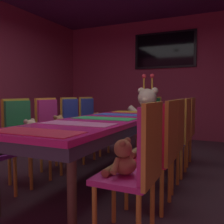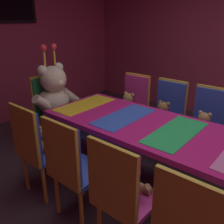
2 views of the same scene
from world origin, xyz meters
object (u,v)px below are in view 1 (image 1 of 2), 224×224
object	(u,v)px
chair_left_2	(51,126)
teddy_left_1	(31,134)
teddy_left_2	(59,128)
teddy_right_0	(122,159)
banquet_table	(104,125)
chair_right_4	(187,124)
king_teddy_bear	(147,109)
wall_tv	(165,50)
teddy_right_3	(170,129)
chair_right_2	(172,135)
chair_right_0	(141,158)
chair_left_3	(73,122)
chair_right_1	(163,144)
chair_left_1	(22,132)
teddy_right_4	(177,124)
throne_chair	(150,117)
chair_left_4	(90,119)
teddy_right_1	(147,142)
teddy_right_2	(159,136)
chair_right_3	(181,129)
teddy_left_4	(97,121)

from	to	relation	value
chair_left_2	teddy_left_1	bearing A→B (deg)	-75.32
teddy_left_2	teddy_right_0	xyz separation A→B (m)	(1.37, -1.10, -0.01)
teddy_right_0	banquet_table	bearing A→B (deg)	-57.31
chair_right_4	king_teddy_bear	xyz separation A→B (m)	(-0.83, 0.72, 0.17)
teddy_left_2	wall_tv	bearing A→B (deg)	77.59
wall_tv	teddy_right_3	bearing A→B (deg)	-75.06
teddy_left_1	chair_right_2	world-z (taller)	chair_right_2
chair_left_2	chair_right_0	world-z (taller)	same
chair_right_0	chair_left_3	bearing A→B (deg)	-44.63
chair_right_1	chair_left_1	bearing A→B (deg)	0.04
banquet_table	chair_left_2	bearing A→B (deg)	179.01
chair_left_3	wall_tv	distance (m)	3.05
teddy_right_4	wall_tv	xyz separation A→B (m)	(-0.68, 2.06, 1.46)
throne_chair	wall_tv	world-z (taller)	wall_tv
teddy_right_0	chair_right_2	world-z (taller)	chair_right_2
teddy_left_2	chair_left_4	size ratio (longest dim) A/B	0.32
chair_right_1	wall_tv	bearing A→B (deg)	-76.83
chair_left_2	teddy_right_1	xyz separation A→B (m)	(1.53, -0.52, 0.00)
teddy_right_0	chair_right_4	xyz separation A→B (m)	(0.13, 2.13, 0.02)
chair_right_2	teddy_right_3	bearing A→B (deg)	-75.13
teddy_left_2	teddy_right_2	world-z (taller)	teddy_left_2
chair_left_4	teddy_right_1	bearing A→B (deg)	-46.16
chair_left_1	teddy_left_2	world-z (taller)	chair_left_1
teddy_right_1	teddy_left_1	bearing A→B (deg)	0.05
chair_left_1	chair_left_4	world-z (taller)	same
teddy_left_1	teddy_right_4	world-z (taller)	teddy_right_4
chair_right_3	wall_tv	size ratio (longest dim) A/B	0.70
chair_left_3	teddy_right_3	xyz separation A→B (m)	(1.51, -0.04, -0.01)
chair_left_1	teddy_right_0	size ratio (longest dim) A/B	3.49
chair_right_0	teddy_left_2	bearing A→B (deg)	-35.84
banquet_table	chair_left_4	bearing A→B (deg)	127.38
teddy_left_1	chair_right_4	world-z (taller)	chair_right_4
chair_right_0	chair_right_4	distance (m)	2.13
king_teddy_bear	chair_right_2	bearing A→B (deg)	24.97
teddy_left_4	chair_right_1	size ratio (longest dim) A/B	0.28
chair_left_1	throne_chair	xyz separation A→B (m)	(0.83, 2.46, 0.00)
chair_left_3	teddy_right_4	distance (m)	1.58
chair_right_4	wall_tv	bearing A→B (deg)	-68.10
chair_right_1	teddy_left_2	bearing A→B (deg)	-18.95
chair_right_2	king_teddy_bear	xyz separation A→B (m)	(-0.83, 1.78, 0.17)
teddy_right_1	teddy_right_2	distance (m)	0.50
chair_right_2	king_teddy_bear	distance (m)	1.97
chair_left_1	teddy_right_2	bearing A→B (deg)	18.31
banquet_table	teddy_left_1	world-z (taller)	teddy_left_1
chair_right_2	teddy_right_1	bearing A→B (deg)	75.39
teddy_right_3	teddy_right_4	size ratio (longest dim) A/B	0.96
chair_right_3	throne_chair	world-z (taller)	same
chair_left_1	chair_left_2	bearing A→B (deg)	89.26
chair_left_1	teddy_right_4	bearing A→B (deg)	45.91
chair_left_4	chair_right_2	bearing A→B (deg)	-33.20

